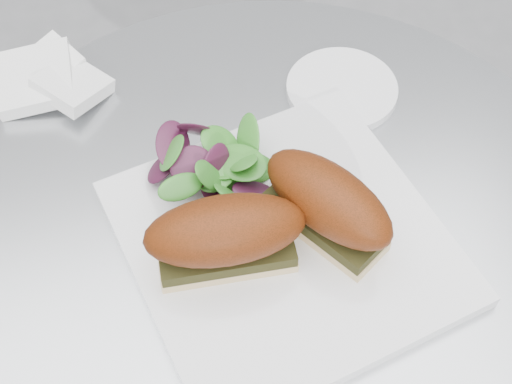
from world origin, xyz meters
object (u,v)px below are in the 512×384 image
(sandwich_right, at_px, (328,204))
(plate, at_px, (285,242))
(saucer, at_px, (342,89))
(sandwich_left, at_px, (225,236))

(sandwich_right, bearing_deg, plate, -121.79)
(plate, xyz_separation_m, sandwich_right, (0.04, 0.00, 0.05))
(plate, distance_m, saucer, 0.22)
(sandwich_left, bearing_deg, plate, 12.83)
(sandwich_left, bearing_deg, sandwich_right, 9.64)
(plate, distance_m, sandwich_left, 0.08)
(plate, bearing_deg, sandwich_right, 1.81)
(sandwich_right, bearing_deg, saucer, 123.88)
(plate, relative_size, sandwich_left, 1.94)
(plate, relative_size, sandwich_right, 1.91)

